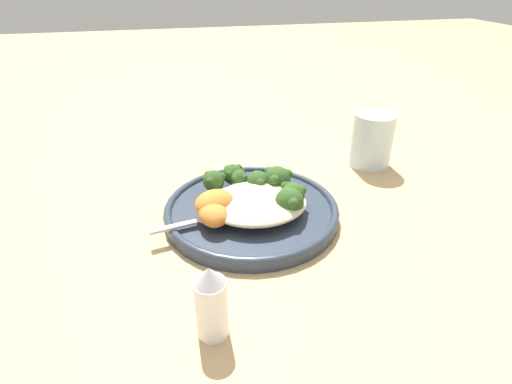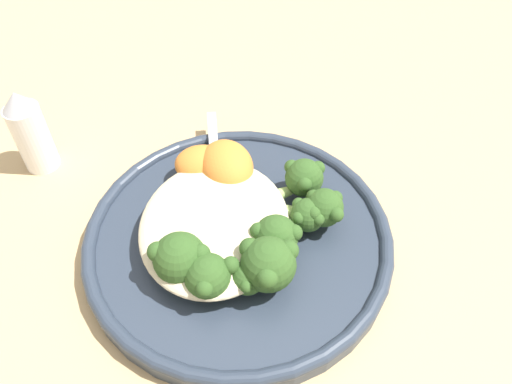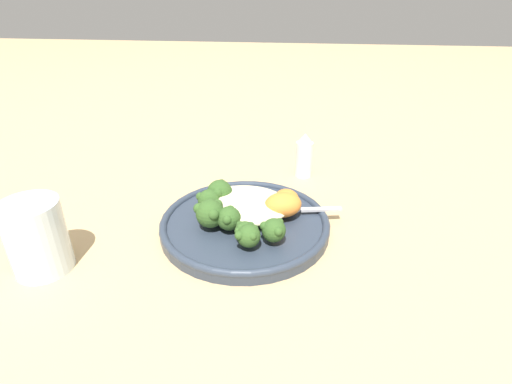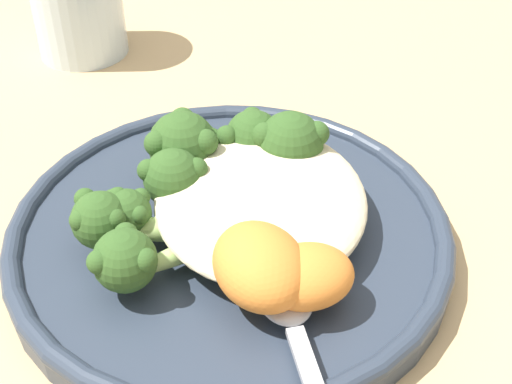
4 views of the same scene
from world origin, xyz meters
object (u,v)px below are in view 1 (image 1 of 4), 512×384
Objects in this scene: broccoli_stalk_0 at (284,202)px; broccoli_stalk_7 at (219,185)px; broccoli_stalk_1 at (285,196)px; sweet_potato_chunk_1 at (213,215)px; sweet_potato_chunk_0 at (214,203)px; salt_shaker at (211,303)px; broccoli_stalk_6 at (236,181)px; spoon at (203,219)px; broccoli_stalk_5 at (239,184)px; plate at (252,211)px; broccoli_stalk_3 at (271,184)px; water_glass at (372,140)px; quinoa_mound at (257,203)px; broccoli_stalk_2 at (270,194)px; broccoli_stalk_4 at (257,184)px.

broccoli_stalk_0 is 0.11m from broccoli_stalk_7.
sweet_potato_chunk_1 is (0.11, 0.02, -0.00)m from broccoli_stalk_1.
salt_shaker is (0.03, 0.19, 0.00)m from sweet_potato_chunk_0.
broccoli_stalk_7 is 0.08m from sweet_potato_chunk_1.
broccoli_stalk_6 reaches higher than spoon.
broccoli_stalk_7 is (0.08, -0.08, -0.00)m from broccoli_stalk_0.
broccoli_stalk_7 is at bearing 99.11° from broccoli_stalk_5.
broccoli_stalk_7 is 1.31× the size of salt_shaker.
broccoli_stalk_7 is (0.04, -0.04, 0.03)m from plate.
broccoli_stalk_6 reaches higher than sweet_potato_chunk_1.
broccoli_stalk_3 is at bearing -148.85° from sweet_potato_chunk_1.
broccoli_stalk_0 is 0.12m from spoon.
water_glass is (-0.30, -0.08, 0.01)m from broccoli_stalk_7.
broccoli_stalk_0 reaches higher than sweet_potato_chunk_1.
quinoa_mound is 0.08m from spoon.
broccoli_stalk_5 is at bearing 16.40° from water_glass.
broccoli_stalk_5 reaches higher than broccoli_stalk_2.
broccoli_stalk_4 is 0.04m from broccoli_stalk_6.
broccoli_stalk_7 is 0.06m from sweet_potato_chunk_0.
water_glass is at bearing 40.61° from broccoli_stalk_1.
broccoli_stalk_2 is 1.12× the size of spoon.
plate is 2.83× the size of broccoli_stalk_0.
broccoli_stalk_6 is at bearing -137.58° from spoon.
sweet_potato_chunk_0 reaches higher than broccoli_stalk_5.
broccoli_stalk_6 is (0.03, -0.02, -0.00)m from broccoli_stalk_4.
broccoli_stalk_1 is at bearing 179.78° from sweet_potato_chunk_0.
water_glass is at bearing -67.28° from broccoli_stalk_5.
broccoli_stalk_7 is 0.08m from spoon.
sweet_potato_chunk_1 is at bearing -177.69° from broccoli_stalk_3.
sweet_potato_chunk_0 is at bearing -164.59° from broccoli_stalk_0.
broccoli_stalk_5 is at bearing -77.03° from quinoa_mound.
broccoli_stalk_0 is at bearing -161.90° from broccoli_stalk_7.
broccoli_stalk_4 is at bearing -116.05° from plate.
broccoli_stalk_6 is (0.04, -0.05, 0.00)m from broccoli_stalk_2.
broccoli_stalk_1 is at bearing -125.62° from salt_shaker.
broccoli_stalk_0 is at bearing -114.06° from broccoli_stalk_3.
broccoli_stalk_6 is at bearing 118.04° from broccoli_stalk_3.
salt_shaker reaches higher than broccoli_stalk_4.
salt_shaker reaches higher than sweet_potato_chunk_0.
water_glass is (-0.23, -0.12, 0.02)m from broccoli_stalk_2.
broccoli_stalk_3 is 1.02× the size of broccoli_stalk_6.
plate is 2.74× the size of broccoli_stalk_5.
broccoli_stalk_6 is 2.05× the size of sweet_potato_chunk_0.
broccoli_stalk_6 is (0.06, -0.07, -0.00)m from broccoli_stalk_1.
plate is 0.04m from broccoli_stalk_2.
broccoli_stalk_3 reaches higher than spoon.
broccoli_stalk_5 is 0.83× the size of broccoli_stalk_7.
plate is at bearing -161.93° from broccoli_stalk_5.
broccoli_stalk_1 is 0.09m from broccoli_stalk_6.
sweet_potato_chunk_1 is (0.10, 0.00, -0.00)m from broccoli_stalk_0.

